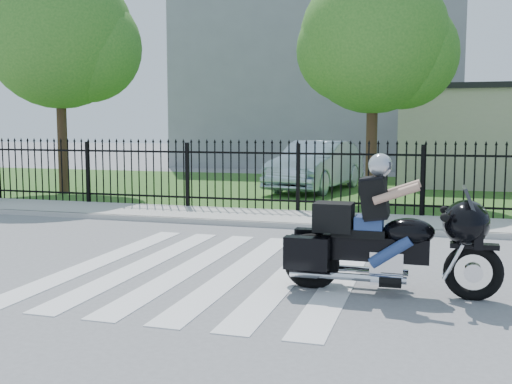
# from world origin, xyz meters

# --- Properties ---
(ground) EXTENTS (120.00, 120.00, 0.00)m
(ground) POSITION_xyz_m (0.00, 0.00, 0.00)
(ground) COLOR slate
(ground) RESTS_ON ground
(crosswalk) EXTENTS (5.00, 5.50, 0.01)m
(crosswalk) POSITION_xyz_m (0.00, 0.00, 0.01)
(crosswalk) COLOR silver
(crosswalk) RESTS_ON ground
(sidewalk) EXTENTS (40.00, 2.00, 0.12)m
(sidewalk) POSITION_xyz_m (0.00, 5.00, 0.06)
(sidewalk) COLOR #ADAAA3
(sidewalk) RESTS_ON ground
(curb) EXTENTS (40.00, 0.12, 0.12)m
(curb) POSITION_xyz_m (0.00, 4.00, 0.06)
(curb) COLOR #ADAAA3
(curb) RESTS_ON ground
(grass_strip) EXTENTS (40.00, 12.00, 0.02)m
(grass_strip) POSITION_xyz_m (0.00, 12.00, 0.01)
(grass_strip) COLOR #28541C
(grass_strip) RESTS_ON ground
(iron_fence) EXTENTS (26.00, 0.04, 1.80)m
(iron_fence) POSITION_xyz_m (0.00, 6.00, 0.90)
(iron_fence) COLOR black
(iron_fence) RESTS_ON ground
(tree_left) EXTENTS (4.80, 4.80, 7.58)m
(tree_left) POSITION_xyz_m (-8.50, 8.50, 5.17)
(tree_left) COLOR #382316
(tree_left) RESTS_ON ground
(tree_mid) EXTENTS (4.20, 4.20, 6.78)m
(tree_mid) POSITION_xyz_m (1.50, 9.00, 4.67)
(tree_mid) COLOR #382316
(tree_mid) RESTS_ON ground
(building_tall) EXTENTS (15.00, 10.00, 12.00)m
(building_tall) POSITION_xyz_m (-3.00, 26.00, 6.00)
(building_tall) COLOR gray
(building_tall) RESTS_ON ground
(motorcycle_rider) EXTENTS (2.90, 0.85, 1.92)m
(motorcycle_rider) POSITION_xyz_m (2.63, -0.57, 0.79)
(motorcycle_rider) COLOR black
(motorcycle_rider) RESTS_ON ground
(parked_car) EXTENTS (2.71, 5.40, 1.70)m
(parked_car) POSITION_xyz_m (-0.62, 11.69, 0.87)
(parked_car) COLOR #A5BAD0
(parked_car) RESTS_ON grass_strip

